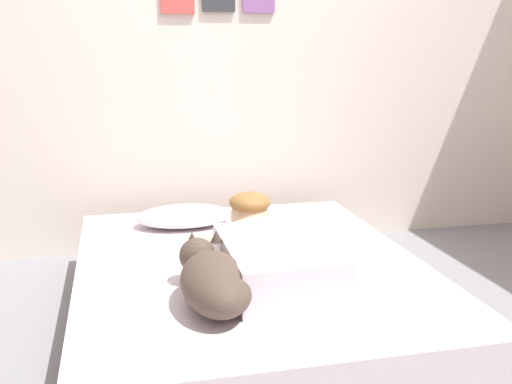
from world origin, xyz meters
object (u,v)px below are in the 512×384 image
(bed, at_px, (250,292))
(person_lying, at_px, (268,249))
(dog, at_px, (213,279))
(coffee_cup, at_px, (289,229))
(cell_phone, at_px, (193,269))
(pillow, at_px, (185,216))

(bed, height_order, person_lying, person_lying)
(dog, bearing_deg, coffee_cup, 55.88)
(bed, bearing_deg, cell_phone, -169.18)
(bed, bearing_deg, dog, -118.41)
(pillow, distance_m, cell_phone, 0.68)
(person_lying, relative_size, cell_phone, 6.57)
(pillow, relative_size, coffee_cup, 4.16)
(bed, height_order, pillow, pillow)
(cell_phone, bearing_deg, bed, 10.82)
(pillow, xyz_separation_m, coffee_cup, (0.50, -0.30, -0.02))
(person_lying, xyz_separation_m, dog, (-0.29, -0.29, -0.00))
(person_lying, distance_m, cell_phone, 0.35)
(pillow, bearing_deg, dog, -90.76)
(cell_phone, bearing_deg, person_lying, -17.51)
(person_lying, bearing_deg, coffee_cup, 64.10)
(coffee_cup, bearing_deg, pillow, 149.02)
(coffee_cup, relative_size, cell_phone, 0.89)
(person_lying, xyz_separation_m, coffee_cup, (0.23, 0.48, -0.07))
(person_lying, distance_m, coffee_cup, 0.54)
(bed, relative_size, cell_phone, 14.05)
(bed, xyz_separation_m, person_lying, (0.05, -0.15, 0.26))
(cell_phone, bearing_deg, dog, -85.68)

